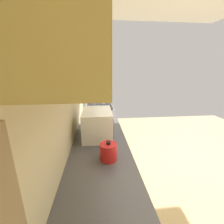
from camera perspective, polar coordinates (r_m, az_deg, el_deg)
ground_plane at (r=2.73m, az=25.41°, el=-23.85°), size 6.38×6.38×0.00m
wall_back at (r=1.80m, az=-17.14°, el=6.15°), size 4.11×0.12×2.79m
counter_run at (r=1.83m, az=-4.45°, el=-26.89°), size 3.16×0.64×0.88m
upper_cabinets at (r=1.36m, az=-12.14°, el=24.41°), size 1.87×0.34×0.58m
oven_range at (r=3.44m, az=-5.01°, el=-4.79°), size 0.62×0.64×1.06m
microwave at (r=1.82m, az=-5.69°, el=-4.48°), size 0.51×0.35×0.33m
bowl at (r=2.57m, az=-3.50°, el=-1.28°), size 0.16×0.16×0.06m
kettle at (r=1.39m, az=-1.41°, el=-15.23°), size 0.21×0.16×0.18m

